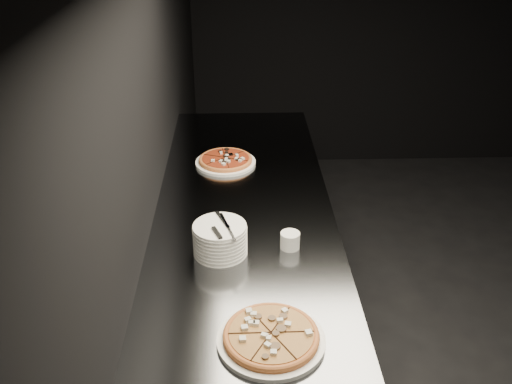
{
  "coord_description": "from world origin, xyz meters",
  "views": [
    {
      "loc": [
        -2.15,
        -1.98,
        2.12
      ],
      "look_at": [
        -2.08,
        0.09,
        1.0
      ],
      "focal_mm": 40.0,
      "sensor_mm": 36.0,
      "label": 1
    }
  ],
  "objects_px": {
    "plate_stack": "(220,239)",
    "cutlery": "(222,227)",
    "pizza_mushroom": "(271,337)",
    "counter": "(245,308)",
    "pizza_tomato": "(226,160)",
    "ramekin": "(290,240)"
  },
  "relations": [
    {
      "from": "counter",
      "to": "plate_stack",
      "type": "height_order",
      "value": "plate_stack"
    },
    {
      "from": "pizza_mushroom",
      "to": "plate_stack",
      "type": "distance_m",
      "value": 0.5
    },
    {
      "from": "pizza_tomato",
      "to": "plate_stack",
      "type": "bearing_deg",
      "value": -90.61
    },
    {
      "from": "pizza_tomato",
      "to": "ramekin",
      "type": "relative_size",
      "value": 4.6
    },
    {
      "from": "pizza_mushroom",
      "to": "cutlery",
      "type": "xyz_separation_m",
      "value": [
        -0.15,
        0.46,
        0.1
      ]
    },
    {
      "from": "pizza_mushroom",
      "to": "pizza_tomato",
      "type": "relative_size",
      "value": 0.97
    },
    {
      "from": "counter",
      "to": "ramekin",
      "type": "relative_size",
      "value": 33.5
    },
    {
      "from": "plate_stack",
      "to": "ramekin",
      "type": "xyz_separation_m",
      "value": [
        0.26,
        0.02,
        -0.02
      ]
    },
    {
      "from": "counter",
      "to": "plate_stack",
      "type": "relative_size",
      "value": 12.48
    },
    {
      "from": "pizza_mushroom",
      "to": "pizza_tomato",
      "type": "xyz_separation_m",
      "value": [
        -0.15,
        1.23,
        -0.0
      ]
    },
    {
      "from": "pizza_mushroom",
      "to": "cutlery",
      "type": "height_order",
      "value": "cutlery"
    },
    {
      "from": "pizza_tomato",
      "to": "ramekin",
      "type": "height_order",
      "value": "ramekin"
    },
    {
      "from": "ramekin",
      "to": "cutlery",
      "type": "bearing_deg",
      "value": -171.05
    },
    {
      "from": "plate_stack",
      "to": "cutlery",
      "type": "distance_m",
      "value": 0.06
    },
    {
      "from": "pizza_tomato",
      "to": "plate_stack",
      "type": "xyz_separation_m",
      "value": [
        -0.01,
        -0.76,
        0.04
      ]
    },
    {
      "from": "ramekin",
      "to": "plate_stack",
      "type": "bearing_deg",
      "value": -174.58
    },
    {
      "from": "counter",
      "to": "pizza_tomato",
      "type": "height_order",
      "value": "pizza_tomato"
    },
    {
      "from": "pizza_mushroom",
      "to": "pizza_tomato",
      "type": "bearing_deg",
      "value": 97.08
    },
    {
      "from": "cutlery",
      "to": "plate_stack",
      "type": "bearing_deg",
      "value": 95.94
    },
    {
      "from": "counter",
      "to": "plate_stack",
      "type": "distance_m",
      "value": 0.57
    },
    {
      "from": "pizza_mushroom",
      "to": "cutlery",
      "type": "distance_m",
      "value": 0.49
    },
    {
      "from": "cutlery",
      "to": "ramekin",
      "type": "bearing_deg",
      "value": -12.73
    }
  ]
}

